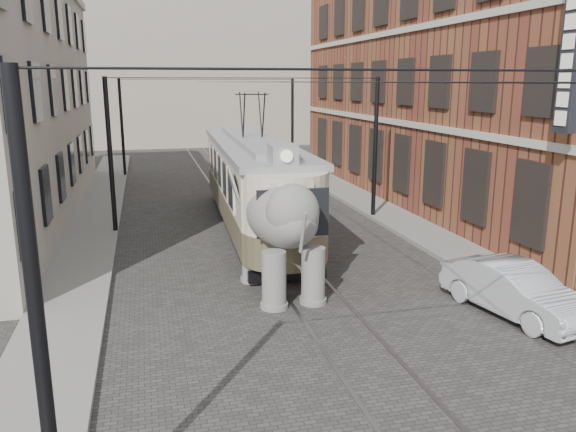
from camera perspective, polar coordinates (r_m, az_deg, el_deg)
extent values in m
plane|color=#3D3A38|center=(18.01, 0.44, -5.48)|extent=(120.00, 120.00, 0.00)
cube|color=slate|center=(20.27, 17.12, -3.70)|extent=(2.00, 60.00, 0.15)
cube|color=slate|center=(17.60, -20.65, -6.57)|extent=(2.00, 60.00, 0.15)
cube|color=brown|center=(29.73, 17.28, 13.13)|extent=(8.00, 26.00, 12.00)
cube|color=#9E9483|center=(56.67, -10.12, 14.35)|extent=(28.00, 10.00, 14.00)
imported|color=#9E9FA3|center=(15.62, 21.78, -6.87)|extent=(2.26, 4.27, 1.34)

